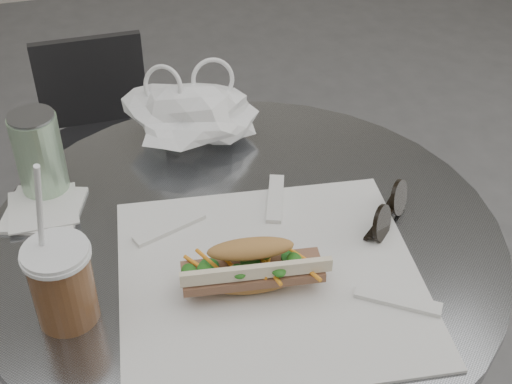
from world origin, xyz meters
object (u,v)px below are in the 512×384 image
object	(u,v)px
cafe_table	(245,356)
chair_far	(109,186)
iced_coffee	(62,282)
sunglasses	(388,212)
drink_can	(39,155)
banh_mi	(252,267)

from	to	relation	value
cafe_table	chair_far	bearing A→B (deg)	101.62
iced_coffee	sunglasses	distance (m)	0.47
sunglasses	drink_can	xyz separation A→B (m)	(-0.48, 0.22, 0.05)
banh_mi	sunglasses	world-z (taller)	banh_mi
banh_mi	iced_coffee	size ratio (longest dim) A/B	0.95
chair_far	sunglasses	bearing A→B (deg)	114.64
cafe_table	drink_can	size ratio (longest dim) A/B	5.47
banh_mi	drink_can	bearing A→B (deg)	137.76
iced_coffee	drink_can	distance (m)	0.28
chair_far	iced_coffee	world-z (taller)	iced_coffee
drink_can	iced_coffee	bearing A→B (deg)	-87.24
banh_mi	iced_coffee	world-z (taller)	iced_coffee
banh_mi	drink_can	size ratio (longest dim) A/B	1.70
cafe_table	banh_mi	bearing A→B (deg)	-99.51
cafe_table	sunglasses	xyz separation A→B (m)	(0.21, -0.03, 0.30)
banh_mi	iced_coffee	distance (m)	0.24
iced_coffee	cafe_table	bearing A→B (deg)	19.01
cafe_table	chair_far	world-z (taller)	cafe_table
banh_mi	sunglasses	xyz separation A→B (m)	(0.23, 0.07, -0.02)
banh_mi	sunglasses	distance (m)	0.24
banh_mi	sunglasses	size ratio (longest dim) A/B	2.27
sunglasses	drink_can	world-z (taller)	drink_can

